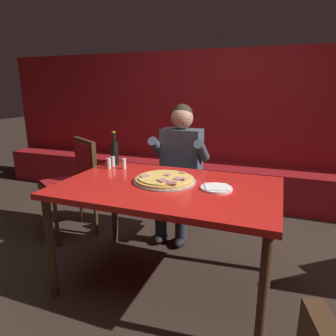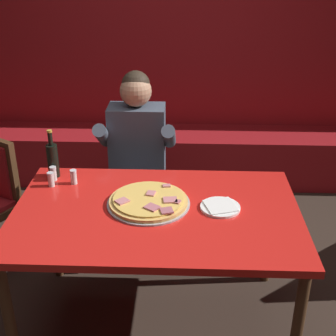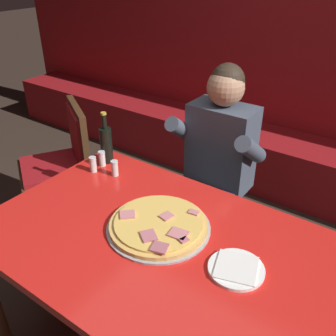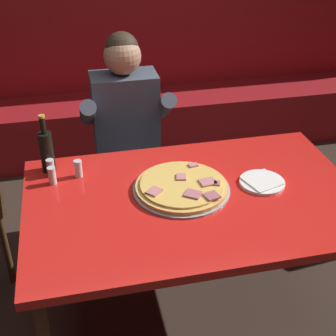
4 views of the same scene
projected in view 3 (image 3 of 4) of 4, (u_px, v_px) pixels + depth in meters
booth_wall_panel at (322, 73)px, 2.97m from camera, size 6.80×0.16×1.90m
booth_bench at (293, 168)px, 3.11m from camera, size 6.46×0.48×0.46m
main_dining_table at (159, 253)px, 1.56m from camera, size 1.49×0.95×0.77m
pizza at (159, 225)px, 1.58m from camera, size 0.44×0.44×0.05m
plate_white_paper at (236, 269)px, 1.38m from camera, size 0.21×0.21×0.02m
beer_bottle at (106, 144)px, 2.04m from camera, size 0.07×0.07×0.29m
shaker_red_pepper_flakes at (102, 159)px, 2.04m from camera, size 0.04×0.04×0.09m
shaker_oregano at (115, 169)px, 1.95m from camera, size 0.04×0.04×0.09m
shaker_black_pepper at (93, 165)px, 1.98m from camera, size 0.04×0.04×0.09m
diner_seated_blue_shirt at (213, 163)px, 2.20m from camera, size 0.53×0.53×1.27m
dining_chair_by_booth at (63, 160)px, 2.53m from camera, size 0.61×0.61×0.94m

